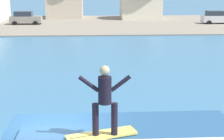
{
  "coord_description": "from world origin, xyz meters",
  "views": [
    {
      "loc": [
        1.18,
        -9.35,
        5.18
      ],
      "look_at": [
        1.94,
        4.33,
        1.84
      ],
      "focal_mm": 55.6,
      "sensor_mm": 36.0,
      "label": 1
    }
  ],
  "objects_px": {
    "surfboard": "(102,135)",
    "car_near_shore": "(25,18)",
    "surfer": "(105,97)",
    "car_far_shore": "(216,18)"
  },
  "relations": [
    {
      "from": "surfboard",
      "to": "car_near_shore",
      "type": "distance_m",
      "value": 40.56
    },
    {
      "from": "surfboard",
      "to": "car_near_shore",
      "type": "relative_size",
      "value": 0.43
    },
    {
      "from": "surfer",
      "to": "car_near_shore",
      "type": "distance_m",
      "value": 40.67
    },
    {
      "from": "surfboard",
      "to": "car_near_shore",
      "type": "bearing_deg",
      "value": 103.09
    },
    {
      "from": "car_far_shore",
      "to": "surfboard",
      "type": "bearing_deg",
      "value": -113.17
    },
    {
      "from": "surfer",
      "to": "car_far_shore",
      "type": "height_order",
      "value": "surfer"
    },
    {
      "from": "car_near_shore",
      "to": "car_far_shore",
      "type": "height_order",
      "value": "same"
    },
    {
      "from": "surfboard",
      "to": "car_far_shore",
      "type": "bearing_deg",
      "value": 66.83
    },
    {
      "from": "surfboard",
      "to": "car_far_shore",
      "type": "relative_size",
      "value": 0.47
    },
    {
      "from": "surfer",
      "to": "car_near_shore",
      "type": "relative_size",
      "value": 0.42
    }
  ]
}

